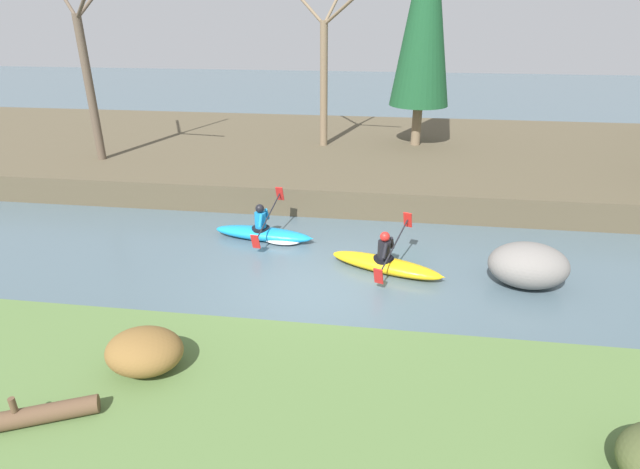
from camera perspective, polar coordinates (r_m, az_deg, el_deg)
ground_plane at (r=11.00m, az=-0.33°, el=-6.49°), size 90.00×90.00×0.00m
riverbank_far at (r=20.13m, az=3.77°, el=9.12°), size 44.00×11.58×0.85m
conifer_tree_far_left at (r=19.68m, az=12.01°, el=24.18°), size 2.21×2.21×8.43m
bare_tree_upstream at (r=18.98m, az=-24.95°, el=16.55°), size 3.46×3.42×6.27m
bare_tree_mid_upstream at (r=19.39m, az=0.55°, el=18.33°), size 3.30×3.26×5.97m
shrub_clump_third at (r=7.68m, az=-19.41°, el=-12.46°), size 1.11×0.92×0.60m
kayaker_lead at (r=11.79m, az=7.59°, el=-3.27°), size 2.75×2.01×1.20m
kayaker_middle at (r=13.38m, az=-6.09°, el=0.15°), size 2.80×2.07×1.20m
boulder_midstream at (r=11.94m, az=22.70°, el=-3.25°), size 1.73×1.35×0.98m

